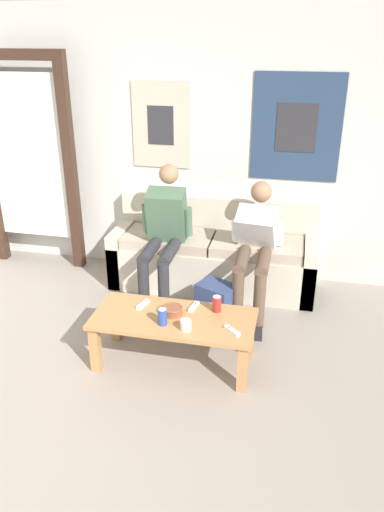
{
  "coord_description": "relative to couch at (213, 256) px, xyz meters",
  "views": [
    {
      "loc": [
        0.96,
        -1.83,
        2.32
      ],
      "look_at": [
        0.18,
        1.68,
        0.67
      ],
      "focal_mm": 35.0,
      "sensor_mm": 36.0,
      "label": 1
    }
  ],
  "objects": [
    {
      "name": "drink_can_red",
      "position": [
        0.23,
        -1.18,
        0.16
      ],
      "size": [
        0.07,
        0.07,
        0.12
      ],
      "color": "maroon",
      "rests_on": "coffee_table"
    },
    {
      "name": "coffee_table",
      "position": [
        -0.06,
        -1.33,
        0.03
      ],
      "size": [
        1.19,
        0.53,
        0.4
      ],
      "color": "#B27F4C",
      "rests_on": "ground_plane"
    },
    {
      "name": "person_seated_teen",
      "position": [
        0.43,
        -0.33,
        0.31
      ],
      "size": [
        0.47,
        1.01,
        1.08
      ],
      "color": "brown",
      "rests_on": "ground_plane"
    },
    {
      "name": "drink_can_blue",
      "position": [
        -0.11,
        -1.44,
        0.16
      ],
      "size": [
        0.07,
        0.07,
        0.12
      ],
      "color": "#28479E",
      "rests_on": "coffee_table"
    },
    {
      "name": "door_frame",
      "position": [
        -1.92,
        0.12,
        0.9
      ],
      "size": [
        1.0,
        0.1,
        2.15
      ],
      "color": "#382319",
      "rests_on": "ground_plane"
    },
    {
      "name": "game_controller_near_right",
      "position": [
        0.06,
        -1.17,
        0.11
      ],
      "size": [
        0.06,
        0.15,
        0.03
      ],
      "color": "white",
      "rests_on": "coffee_table"
    },
    {
      "name": "wall_back",
      "position": [
        -0.21,
        0.33,
        0.98
      ],
      "size": [
        10.0,
        0.07,
        2.55
      ],
      "color": "silver",
      "rests_on": "ground_plane"
    },
    {
      "name": "couch",
      "position": [
        0.0,
        0.0,
        0.0
      ],
      "size": [
        1.95,
        0.66,
        0.82
      ],
      "color": "beige",
      "rests_on": "ground_plane"
    },
    {
      "name": "backpack",
      "position": [
        0.15,
        -0.72,
        -0.12
      ],
      "size": [
        0.38,
        0.35,
        0.37
      ],
      "color": "navy",
      "rests_on": "ground_plane"
    },
    {
      "name": "game_controller_near_left",
      "position": [
        -0.33,
        -1.22,
        0.11
      ],
      "size": [
        0.07,
        0.15,
        0.03
      ],
      "color": "white",
      "rests_on": "coffee_table"
    },
    {
      "name": "pillar_candle",
      "position": [
        0.07,
        -1.48,
        0.14
      ],
      "size": [
        0.08,
        0.08,
        0.09
      ],
      "color": "silver",
      "rests_on": "coffee_table"
    },
    {
      "name": "person_seated_adult",
      "position": [
        -0.4,
        -0.35,
        0.37
      ],
      "size": [
        0.47,
        0.86,
        1.22
      ],
      "color": "#2D2D33",
      "rests_on": "ground_plane"
    },
    {
      "name": "ground_plane",
      "position": [
        -0.21,
        -2.52,
        -0.29
      ],
      "size": [
        18.0,
        18.0,
        0.0
      ],
      "primitive_type": "plane",
      "color": "gray"
    },
    {
      "name": "game_controller_far_center",
      "position": [
        0.39,
        -1.44,
        0.11
      ],
      "size": [
        0.13,
        0.12,
        0.03
      ],
      "color": "white",
      "rests_on": "coffee_table"
    },
    {
      "name": "ceramic_bowl",
      "position": [
        -0.08,
        -1.29,
        0.14
      ],
      "size": [
        0.16,
        0.16,
        0.06
      ],
      "color": "brown",
      "rests_on": "coffee_table"
    }
  ]
}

